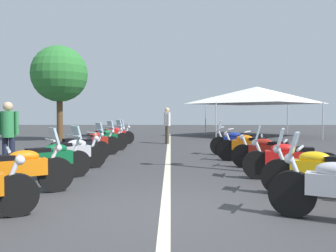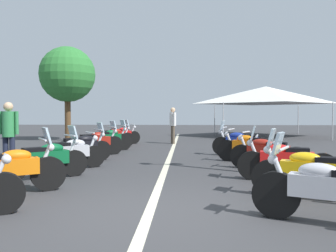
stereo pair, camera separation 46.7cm
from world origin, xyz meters
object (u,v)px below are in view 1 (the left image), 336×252
Objects in this scene: motorcycle_left_row_5 at (92,142)px; bystander_2 at (8,131)px; motorcycle_right_row_3 at (269,152)px; motorcycle_right_row_2 at (290,159)px; bystander_3 at (167,122)px; roadside_tree_0 at (59,74)px; motorcycle_right_row_4 at (250,147)px; motorcycle_left_row_2 at (49,160)px; motorcycle_left_row_3 at (71,153)px; motorcycle_left_row_8 at (115,135)px; traffic_cone_0 at (328,165)px; motorcycle_right_row_5 at (239,142)px; motorcycle_left_row_1 at (15,170)px; event_tent at (257,95)px; motorcycle_left_row_6 at (105,139)px; motorcycle_left_row_7 at (107,137)px; motorcycle_left_row_4 at (80,147)px; motorcycle_right_row_1 at (323,171)px.

motorcycle_left_row_5 is 3.63m from bystander_2.
motorcycle_right_row_2 is at bearing 117.68° from motorcycle_right_row_3.
bystander_3 is at bearing -24.05° from bystander_2.
roadside_tree_0 reaches higher than bystander_3.
motorcycle_right_row_2 is 1.06× the size of motorcycle_right_row_4.
bystander_3 is (9.46, -2.51, 0.58)m from motorcycle_left_row_2.
motorcycle_left_row_3 is 0.94× the size of motorcycle_left_row_8.
motorcycle_right_row_2 is 14.43m from roadside_tree_0.
traffic_cone_0 is at bearing -87.81° from bystander_3.
motorcycle_left_row_5 reaches higher than motorcycle_right_row_5.
event_tent is at bearing 30.21° from motorcycle_left_row_1.
motorcycle_left_row_6 is at bearing 48.29° from motorcycle_left_row_2.
motorcycle_left_row_5 is 0.98× the size of motorcycle_left_row_7.
motorcycle_left_row_6 is 0.93× the size of motorcycle_left_row_7.
bystander_3 is (9.14, 3.78, 0.75)m from traffic_cone_0.
motorcycle_left_row_2 and motorcycle_left_row_4 have the same top height.
motorcycle_left_row_6 reaches higher than motorcycle_left_row_4.
motorcycle_left_row_7 is 5.97m from motorcycle_right_row_5.
motorcycle_left_row_1 is 0.95× the size of motorcycle_right_row_4.
motorcycle_left_row_8 reaches higher than motorcycle_left_row_3.
motorcycle_right_row_5 is (6.18, 0.29, 0.00)m from motorcycle_right_row_1.
motorcycle_right_row_4 is 1.11× the size of bystander_3.
motorcycle_left_row_7 is 6.63m from bystander_2.
motorcycle_left_row_6 is 0.87× the size of motorcycle_right_row_5.
motorcycle_right_row_2 is (1.54, -5.39, -0.01)m from motorcycle_left_row_1.
motorcycle_left_row_2 is at bearing 43.09° from motorcycle_right_row_3.
motorcycle_left_row_8 is at bearing -28.20° from motorcycle_right_row_3.
motorcycle_left_row_8 is (1.41, -0.11, -0.01)m from motorcycle_left_row_7.
motorcycle_left_row_6 is (4.55, -0.03, 0.03)m from motorcycle_left_row_3.
motorcycle_right_row_1 is (-3.04, -5.28, 0.03)m from motorcycle_left_row_3.
motorcycle_left_row_4 is 6.88m from traffic_cone_0.
bystander_2 reaches higher than motorcycle_right_row_5.
motorcycle_right_row_1 is (-7.59, -5.25, -0.01)m from motorcycle_left_row_6.
motorcycle_left_row_3 is 0.95× the size of bystander_2.
motorcycle_left_row_7 is 11.42m from event_tent.
motorcycle_right_row_3 is at bearing -65.81° from motorcycle_left_row_5.
motorcycle_right_row_2 is at bearing 169.03° from event_tent.
motorcycle_left_row_1 reaches higher than motorcycle_right_row_2.
motorcycle_left_row_6 is 2.84× the size of traffic_cone_0.
motorcycle_right_row_5 is at bearing 1.31° from motorcycle_left_row_2.
event_tent is (5.65, -5.72, 1.61)m from bystander_3.
motorcycle_right_row_1 is 1.00× the size of motorcycle_right_row_2.
motorcycle_right_row_1 reaches higher than motorcycle_left_row_4.
roadside_tree_0 is at bearing -21.72° from motorcycle_right_row_3.
motorcycle_left_row_5 is (3.02, 0.12, 0.03)m from motorcycle_left_row_3.
motorcycle_right_row_4 is (2.98, -5.09, 0.00)m from motorcycle_left_row_2.
motorcycle_right_row_5 is at bearing 16.22° from traffic_cone_0.
motorcycle_left_row_3 is 0.25× the size of event_tent.
bystander_2 is at bearing -131.19° from motorcycle_left_row_7.
motorcycle_left_row_3 is at bearing 46.39° from motorcycle_left_row_2.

